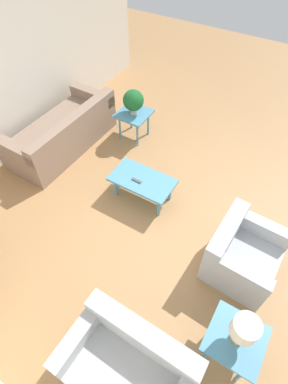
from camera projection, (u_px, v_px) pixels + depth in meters
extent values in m
plane|color=#A87A4C|center=(165.00, 207.00, 4.77)|extent=(14.00, 14.00, 0.00)
cube|color=silver|center=(1.00, 77.00, 4.76)|extent=(0.12, 7.20, 2.70)
cube|color=gray|center=(62.00, 135.00, 5.57)|extent=(0.97, 2.13, 0.46)
cube|color=gray|center=(74.00, 125.00, 5.14)|extent=(0.23, 2.12, 0.32)
cube|color=gray|center=(92.00, 95.00, 5.84)|extent=(0.95, 0.21, 0.21)
cube|color=gray|center=(18.00, 151.00, 4.79)|extent=(0.95, 0.21, 0.21)
cube|color=#A8ADB2|center=(242.00, 260.00, 3.95)|extent=(0.86, 0.96, 0.41)
cube|color=#A8ADB2|center=(226.00, 233.00, 3.77)|extent=(0.24, 0.93, 0.35)
cube|color=#A8ADB2|center=(237.00, 272.00, 3.50)|extent=(0.83, 0.20, 0.23)
cube|color=#A8ADB2|center=(260.00, 226.00, 3.91)|extent=(0.83, 0.20, 0.23)
cube|color=#A8ADB2|center=(127.00, 373.00, 3.11)|extent=(1.31, 0.85, 0.41)
cube|color=#A8ADB2|center=(143.00, 336.00, 2.99)|extent=(1.30, 0.22, 0.35)
cube|color=#A8ADB2|center=(80.00, 334.00, 3.06)|extent=(0.17, 0.83, 0.23)
cube|color=teal|center=(142.00, 180.00, 4.60)|extent=(0.98, 0.55, 0.04)
cylinder|color=teal|center=(170.00, 191.00, 4.73)|extent=(0.05, 0.05, 0.39)
cylinder|color=teal|center=(128.00, 173.00, 5.00)|extent=(0.05, 0.05, 0.39)
cylinder|color=teal|center=(159.00, 207.00, 4.53)|extent=(0.05, 0.05, 0.39)
cylinder|color=teal|center=(115.00, 187.00, 4.79)|extent=(0.05, 0.05, 0.39)
cube|color=teal|center=(134.00, 114.00, 5.51)|extent=(0.58, 0.58, 0.04)
cylinder|color=teal|center=(148.00, 123.00, 5.76)|extent=(0.04, 0.04, 0.50)
cylinder|color=teal|center=(131.00, 117.00, 5.89)|extent=(0.04, 0.04, 0.50)
cylinder|color=teal|center=(137.00, 135.00, 5.55)|extent=(0.04, 0.04, 0.50)
cylinder|color=teal|center=(120.00, 128.00, 5.68)|extent=(0.04, 0.04, 0.50)
cube|color=teal|center=(236.00, 339.00, 3.03)|extent=(0.58, 0.58, 0.04)
cylinder|color=teal|center=(254.00, 339.00, 3.28)|extent=(0.04, 0.04, 0.50)
cylinder|color=teal|center=(220.00, 320.00, 3.41)|extent=(0.04, 0.04, 0.50)
cylinder|color=teal|center=(242.00, 374.00, 3.06)|extent=(0.04, 0.04, 0.50)
cylinder|color=teal|center=(206.00, 352.00, 3.19)|extent=(0.04, 0.04, 0.50)
cylinder|color=#B2ADA3|center=(134.00, 111.00, 5.46)|extent=(0.13, 0.13, 0.10)
sphere|color=#195B28|center=(133.00, 100.00, 5.30)|extent=(0.38, 0.38, 0.38)
cylinder|color=#997F4C|center=(240.00, 335.00, 2.92)|extent=(0.14, 0.14, 0.24)
cylinder|color=beige|center=(245.00, 328.00, 2.75)|extent=(0.27, 0.27, 0.20)
cube|color=#4C4C51|center=(137.00, 181.00, 4.55)|extent=(0.16, 0.04, 0.02)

